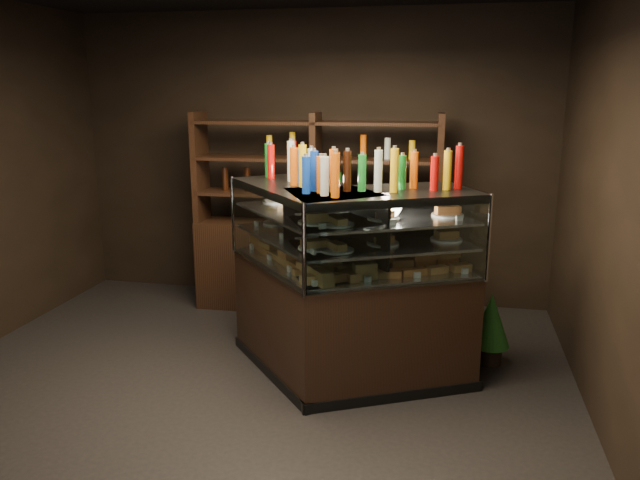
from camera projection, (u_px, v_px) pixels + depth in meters
The scene contains 7 objects.
ground at pixel (234, 403), 4.54m from camera, with size 5.00×5.00×0.00m, color black.
room_shell at pixel (224, 133), 4.07m from camera, with size 5.02×5.02×3.01m.
display_case at pixel (342, 315), 4.86m from camera, with size 2.11×1.51×1.51m.
food_display at pixel (342, 240), 4.71m from camera, with size 1.72×1.07×0.46m.
bottles_top at pixel (343, 169), 4.59m from camera, with size 1.55×0.93×0.30m.
potted_conifer at pixel (491, 319), 5.10m from camera, with size 0.32×0.32×0.69m.
back_shelving at pixel (316, 252), 6.31m from camera, with size 2.46×0.50×2.00m.
Camera 1 is at (1.47, -3.90, 2.24)m, focal length 35.00 mm.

